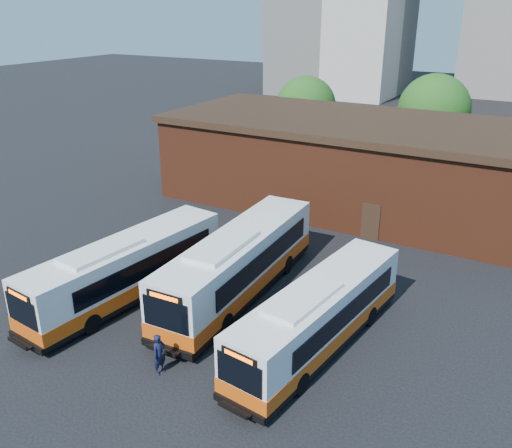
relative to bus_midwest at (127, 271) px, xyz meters
The scene contains 8 objects.
ground 5.65m from the bus_midwest, ahead, with size 220.00×220.00×0.00m, color black.
bus_midwest is the anchor object (origin of this frame).
bus_mideast 5.71m from the bus_midwest, 32.86° to the left, with size 3.19×13.13×3.55m.
bus_east 10.30m from the bus_midwest, ahead, with size 3.77×11.79×3.17m.
transit_worker 6.81m from the bus_midwest, 37.30° to the right, with size 0.66×0.43×1.81m, color #121633.
depot_building 20.25m from the bus_midwest, 74.42° to the left, with size 28.60×12.60×6.40m.
tree_west 31.92m from the bus_midwest, 98.30° to the left, with size 6.00×6.00×7.65m.
tree_mid 34.43m from the bus_midwest, 77.49° to the left, with size 6.56×6.56×8.36m.
Camera 1 is at (12.52, -17.61, 14.17)m, focal length 38.00 mm.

